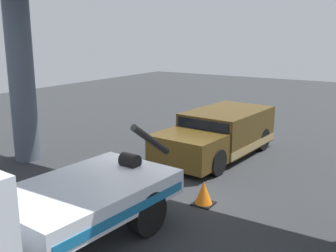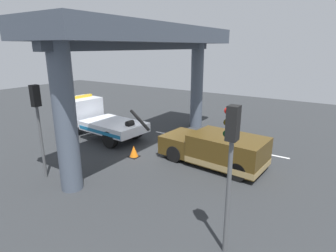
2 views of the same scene
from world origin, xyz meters
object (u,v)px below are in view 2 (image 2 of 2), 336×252
traffic_light_near (230,150)px  traffic_light_far (37,111)px  tow_truck_white (94,117)px  traffic_cone_orange (134,152)px  towed_van_green (217,150)px

traffic_light_near → traffic_light_far: size_ratio=1.03×
tow_truck_white → traffic_cone_orange: (-4.66, 1.55, -0.91)m
traffic_light_near → traffic_cone_orange: traffic_light_near is taller
traffic_light_near → traffic_light_far: bearing=0.0°
traffic_light_far → traffic_cone_orange: bearing=-114.9°
towed_van_green → traffic_cone_orange: towed_van_green is taller
traffic_light_far → traffic_cone_orange: (-1.83, -3.95, -2.72)m
tow_truck_white → traffic_light_near: size_ratio=1.72×
traffic_cone_orange → tow_truck_white: bearing=-18.4°
traffic_light_far → traffic_cone_orange: size_ratio=6.62×
traffic_light_near → traffic_light_far: traffic_light_near is taller
tow_truck_white → towed_van_green: size_ratio=1.37×
tow_truck_white → towed_van_green: 8.72m
tow_truck_white → traffic_light_far: 6.45m
traffic_light_far → traffic_light_near: bearing=180.0°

